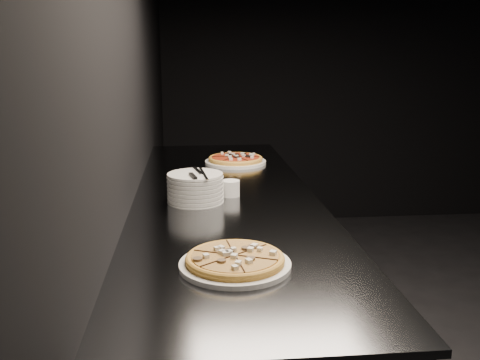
{
  "coord_description": "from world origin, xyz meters",
  "views": [
    {
      "loc": [
        -2.27,
        -2.13,
        1.5
      ],
      "look_at": [
        -2.08,
        -0.13,
        1.01
      ],
      "focal_mm": 40.0,
      "sensor_mm": 36.0,
      "label": 1
    }
  ],
  "objects": [
    {
      "name": "counter",
      "position": [
        -2.13,
        0.0,
        0.46
      ],
      "size": [
        0.74,
        2.44,
        0.92
      ],
      "color": "#5B5D62",
      "rests_on": "floor"
    },
    {
      "name": "wall_back",
      "position": [
        0.0,
        2.5,
        1.4
      ],
      "size": [
        5.0,
        0.02,
        2.8
      ],
      "primitive_type": "cube",
      "color": "black",
      "rests_on": "floor"
    },
    {
      "name": "ramekin",
      "position": [
        -2.11,
        -0.02,
        0.95
      ],
      "size": [
        0.07,
        0.07,
        0.07
      ],
      "color": "silver",
      "rests_on": "counter"
    },
    {
      "name": "wall_left",
      "position": [
        -2.5,
        0.0,
        1.4
      ],
      "size": [
        0.02,
        5.0,
        2.8
      ],
      "primitive_type": "cube",
      "color": "black",
      "rests_on": "floor"
    },
    {
      "name": "pizza_mushroom",
      "position": [
        -2.15,
        -0.76,
        0.94
      ],
      "size": [
        0.36,
        0.36,
        0.04
      ],
      "rotation": [
        0.0,
        0.0,
        -0.4
      ],
      "color": "silver",
      "rests_on": "counter"
    },
    {
      "name": "cutlery",
      "position": [
        -2.24,
        -0.11,
        1.04
      ],
      "size": [
        0.08,
        0.23,
        0.01
      ],
      "rotation": [
        0.0,
        0.0,
        0.21
      ],
      "color": "silver",
      "rests_on": "plate_stack"
    },
    {
      "name": "plate_stack",
      "position": [
        -2.25,
        -0.09,
        0.98
      ],
      "size": [
        0.22,
        0.22,
        0.11
      ],
      "color": "silver",
      "rests_on": "counter"
    },
    {
      "name": "pizza_tomato",
      "position": [
        -2.03,
        0.64,
        0.94
      ],
      "size": [
        0.32,
        0.32,
        0.04
      ],
      "rotation": [
        0.0,
        0.0,
        -0.09
      ],
      "color": "silver",
      "rests_on": "counter"
    }
  ]
}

